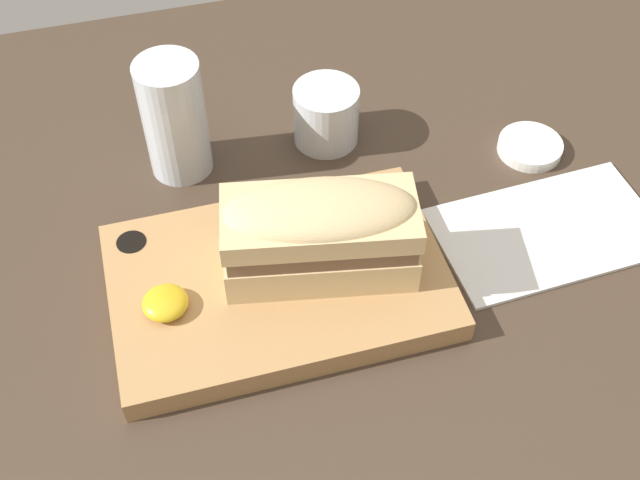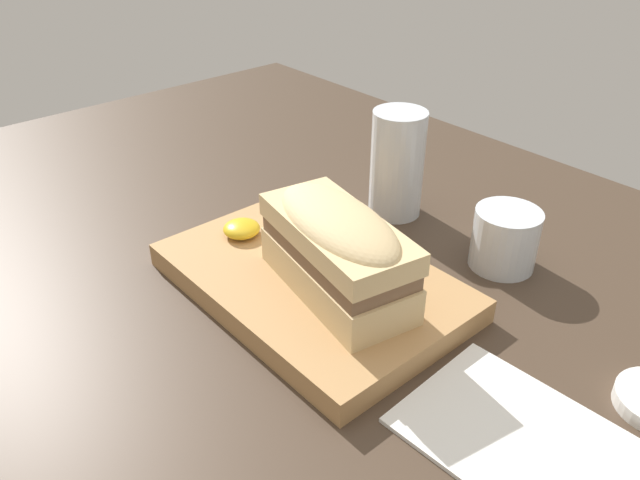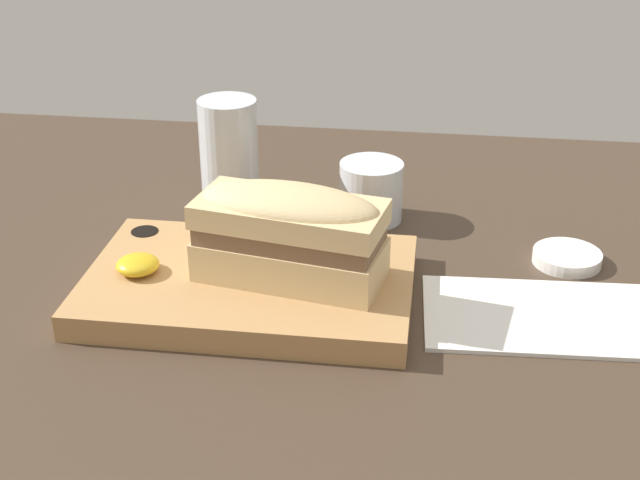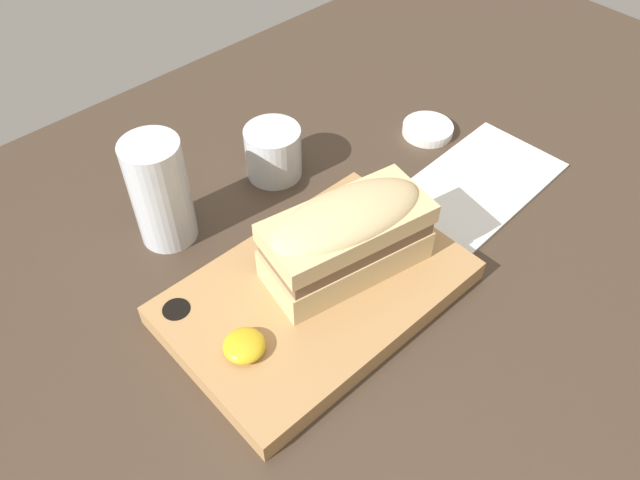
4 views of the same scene
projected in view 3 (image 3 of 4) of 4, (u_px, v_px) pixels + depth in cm
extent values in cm
cube|color=#423326|center=(311.00, 343.00, 77.10)|extent=(145.63, 103.94, 2.00)
cube|color=tan|center=(250.00, 285.00, 81.63)|extent=(29.66, 19.44, 2.47)
cylinder|color=black|center=(145.00, 237.00, 88.98)|extent=(2.72, 2.72, 1.24)
cube|color=#DBBC84|center=(290.00, 259.00, 79.70)|extent=(17.63, 10.37, 3.58)
cube|color=brown|center=(290.00, 233.00, 78.53)|extent=(16.93, 9.96, 1.60)
cube|color=#DBBC84|center=(290.00, 214.00, 77.69)|extent=(17.63, 10.37, 2.15)
ellipsoid|color=#DBBC84|center=(289.00, 205.00, 77.29)|extent=(17.28, 10.17, 3.22)
ellipsoid|color=gold|center=(138.00, 265.00, 80.87)|extent=(3.94, 3.94, 1.58)
cylinder|color=silver|center=(229.00, 157.00, 96.13)|extent=(6.31, 6.31, 12.79)
cylinder|color=silver|center=(231.00, 185.00, 97.62)|extent=(5.55, 5.55, 5.75)
cylinder|color=silver|center=(371.00, 191.00, 95.78)|extent=(6.85, 6.85, 6.46)
cylinder|color=#33050F|center=(371.00, 201.00, 96.31)|extent=(6.17, 6.17, 3.68)
cube|color=white|center=(544.00, 317.00, 78.69)|extent=(21.84, 13.56, 0.40)
cylinder|color=white|center=(567.00, 258.00, 87.75)|extent=(6.71, 6.71, 1.23)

